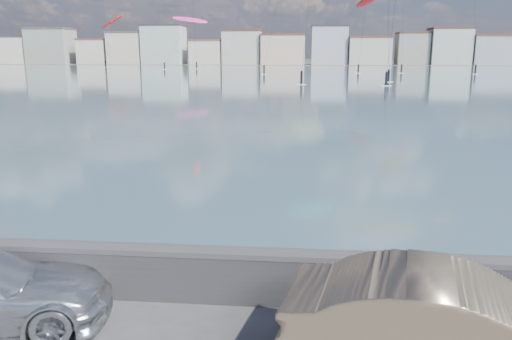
# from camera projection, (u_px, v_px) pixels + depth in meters

# --- Properties ---
(bay_water) EXTENTS (500.00, 177.00, 0.00)m
(bay_water) POSITION_uv_depth(u_px,v_px,m) (294.00, 76.00, 95.32)
(bay_water) COLOR #395867
(bay_water) RESTS_ON ground
(far_shore_strip) EXTENTS (500.00, 60.00, 0.00)m
(far_shore_strip) POSITION_uv_depth(u_px,v_px,m) (299.00, 64.00, 200.43)
(far_shore_strip) COLOR #4C473D
(far_shore_strip) RESTS_ON ground
(seawall) EXTENTS (400.00, 0.36, 1.08)m
(seawall) POSITION_uv_depth(u_px,v_px,m) (195.00, 271.00, 9.15)
(seawall) COLOR #28282B
(seawall) RESTS_ON ground
(far_buildings) EXTENTS (240.79, 13.26, 14.60)m
(far_buildings) POSITION_uv_depth(u_px,v_px,m) (303.00, 48.00, 185.37)
(far_buildings) COLOR silver
(far_buildings) RESTS_ON ground
(car_champagne) EXTENTS (5.00, 2.58, 1.57)m
(car_champagne) POSITION_uv_depth(u_px,v_px,m) (457.00, 331.00, 6.81)
(car_champagne) COLOR tan
(car_champagne) RESTS_ON ground
(kitesurfer_4) EXTENTS (5.39, 14.02, 17.37)m
(kitesurfer_4) POSITION_uv_depth(u_px,v_px,m) (366.00, 3.00, 115.17)
(kitesurfer_4) COLOR red
(kitesurfer_4) RESTS_ON ground
(kitesurfer_9) EXTENTS (10.69, 17.37, 15.11)m
(kitesurfer_9) POSITION_uv_depth(u_px,v_px,m) (190.00, 20.00, 141.64)
(kitesurfer_9) COLOR #E5338C
(kitesurfer_9) RESTS_ON ground
(kitesurfer_14) EXTENTS (8.09, 16.01, 16.67)m
(kitesurfer_14) POSITION_uv_depth(u_px,v_px,m) (113.00, 22.00, 163.40)
(kitesurfer_14) COLOR red
(kitesurfer_14) RESTS_ON ground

